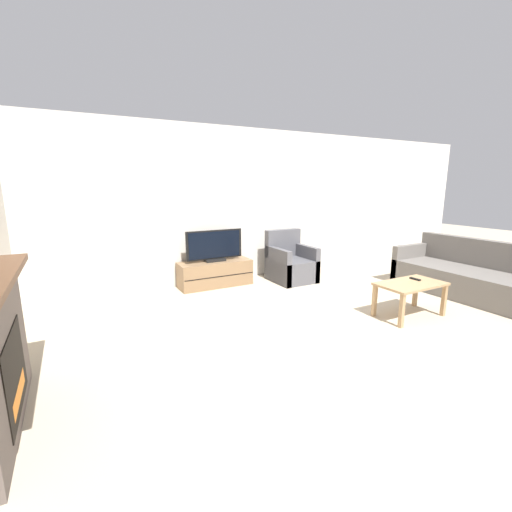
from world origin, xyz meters
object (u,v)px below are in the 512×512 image
at_px(tv_stand, 215,273).
at_px(remote, 415,279).
at_px(tv, 215,247).
at_px(armchair, 290,265).
at_px(couch, 475,279).
at_px(coffee_table, 410,288).

distance_m(tv_stand, remote, 3.12).
bearing_deg(tv, tv_stand, 90.00).
distance_m(armchair, remote, 2.21).
xyz_separation_m(tv, armchair, (1.34, -0.32, -0.39)).
bearing_deg(couch, tv_stand, 143.84).
distance_m(remote, couch, 1.44).
bearing_deg(armchair, tv_stand, 166.40).
bearing_deg(tv, remote, -51.79).
bearing_deg(remote, couch, -1.74).
relative_size(tv_stand, tv, 1.25).
xyz_separation_m(tv_stand, couch, (3.36, -2.45, 0.06)).
bearing_deg(couch, armchair, 133.49).
bearing_deg(coffee_table, couch, 2.41).
bearing_deg(tv, armchair, -13.52).
distance_m(tv, coffee_table, 3.08).
xyz_separation_m(armchair, remote, (0.59, -2.12, 0.17)).
height_order(tv_stand, tv, tv).
bearing_deg(armchair, coffee_table, -79.37).
height_order(tv, couch, tv).
relative_size(armchair, couch, 0.39).
bearing_deg(armchair, couch, -46.51).
distance_m(tv, couch, 4.17).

